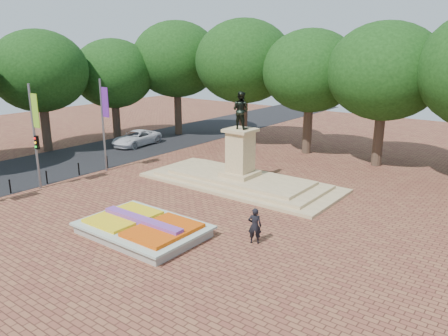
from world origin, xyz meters
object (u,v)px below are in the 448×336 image
(van, at_px, (136,138))
(pedestrian, at_px, (255,226))
(monument, at_px, (240,172))
(flower_bed, at_px, (143,228))

(van, height_order, pedestrian, pedestrian)
(monument, distance_m, van, 15.54)
(van, bearing_deg, pedestrian, -33.05)
(flower_bed, bearing_deg, van, 139.07)
(monument, relative_size, van, 2.69)
(monument, height_order, van, monument)
(flower_bed, relative_size, van, 1.21)
(van, xyz_separation_m, pedestrian, (21.10, -11.29, 0.19))
(flower_bed, distance_m, monument, 10.07)
(flower_bed, relative_size, pedestrian, 3.47)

